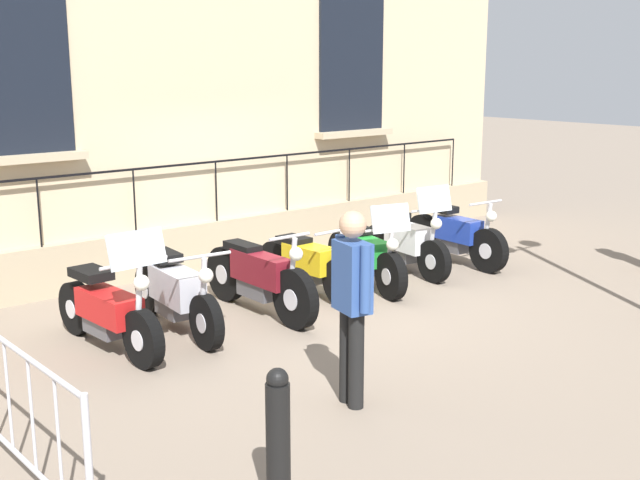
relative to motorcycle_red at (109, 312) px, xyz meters
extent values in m
plane|color=gray|center=(-0.19, 2.88, -0.43)|extent=(60.00, 60.00, 0.00)
cube|color=#C6B28E|center=(-2.73, 2.88, 3.27)|extent=(0.60, 12.71, 7.40)
cube|color=tan|center=(-2.35, 2.88, -0.08)|extent=(0.20, 12.71, 0.69)
cube|color=black|center=(-2.41, 5.68, 2.69)|extent=(0.06, 1.39, 2.46)
cube|color=tan|center=(-2.33, 5.68, 1.41)|extent=(0.24, 1.59, 0.10)
cube|color=black|center=(-2.41, 0.09, 2.69)|extent=(0.06, 1.39, 2.46)
cube|color=tan|center=(-2.33, 0.09, 1.41)|extent=(0.24, 1.59, 0.10)
cube|color=black|center=(-2.31, 2.88, 1.15)|extent=(0.03, 10.68, 0.03)
cylinder|color=black|center=(-2.31, 0.21, 0.71)|extent=(0.02, 0.02, 0.89)
cylinder|color=black|center=(-2.31, 1.55, 0.71)|extent=(0.02, 0.02, 0.89)
cylinder|color=black|center=(-2.31, 2.88, 0.71)|extent=(0.02, 0.02, 0.89)
cylinder|color=black|center=(-2.31, 4.22, 0.71)|extent=(0.02, 0.02, 0.89)
cylinder|color=black|center=(-2.31, 5.55, 0.71)|extent=(0.02, 0.02, 0.89)
cylinder|color=black|center=(-2.31, 6.89, 0.71)|extent=(0.02, 0.02, 0.89)
cylinder|color=black|center=(-2.31, 8.22, 0.71)|extent=(0.02, 0.02, 0.89)
cylinder|color=black|center=(0.68, 0.03, -0.12)|extent=(0.61, 0.17, 0.60)
cylinder|color=silver|center=(0.68, 0.03, -0.12)|extent=(0.22, 0.16, 0.21)
cylinder|color=black|center=(-0.74, -0.04, -0.12)|extent=(0.61, 0.17, 0.60)
cylinder|color=silver|center=(-0.74, -0.04, -0.12)|extent=(0.22, 0.16, 0.21)
cube|color=red|center=(0.02, 0.00, 0.07)|extent=(0.90, 0.39, 0.30)
cube|color=#4C4C51|center=(-0.08, -0.01, -0.16)|extent=(0.54, 0.30, 0.21)
cube|color=black|center=(-0.33, -0.02, 0.36)|extent=(0.51, 0.33, 0.10)
cylinder|color=silver|center=(0.63, 0.03, 0.26)|extent=(0.16, 0.07, 0.78)
cylinder|color=silver|center=(0.58, 0.03, 0.64)|extent=(0.08, 0.75, 0.04)
sphere|color=white|center=(0.70, 0.03, 0.46)|extent=(0.16, 0.16, 0.16)
cylinder|color=silver|center=(-0.26, 0.17, -0.26)|extent=(0.80, 0.12, 0.08)
cube|color=silver|center=(0.64, 0.03, 0.79)|extent=(0.15, 0.62, 0.36)
cylinder|color=black|center=(0.65, 0.80, -0.12)|extent=(0.61, 0.18, 0.60)
cylinder|color=silver|center=(0.65, 0.80, -0.12)|extent=(0.22, 0.16, 0.21)
cylinder|color=black|center=(-0.87, 0.94, -0.12)|extent=(0.61, 0.18, 0.60)
cylinder|color=silver|center=(-0.87, 0.94, -0.12)|extent=(0.22, 0.16, 0.21)
cube|color=#B2B2BC|center=(-0.06, 0.87, 0.11)|extent=(0.88, 0.41, 0.38)
cube|color=#4C4C51|center=(-0.16, 0.88, -0.15)|extent=(0.54, 0.31, 0.21)
cube|color=black|center=(-0.41, 0.90, 0.39)|extent=(0.51, 0.34, 0.10)
cylinder|color=silver|center=(0.60, 0.80, 0.23)|extent=(0.16, 0.07, 0.71)
cylinder|color=silver|center=(0.55, 0.81, 0.58)|extent=(0.10, 0.72, 0.04)
sphere|color=white|center=(0.67, 0.80, 0.40)|extent=(0.16, 0.16, 0.16)
cylinder|color=silver|center=(-0.31, 1.07, -0.26)|extent=(0.78, 0.15, 0.08)
cylinder|color=black|center=(0.72, 1.95, -0.07)|extent=(0.71, 0.15, 0.71)
cylinder|color=silver|center=(0.72, 1.95, -0.07)|extent=(0.25, 0.16, 0.25)
cylinder|color=black|center=(-0.73, 1.97, -0.07)|extent=(0.71, 0.15, 0.71)
cylinder|color=silver|center=(-0.73, 1.97, -0.07)|extent=(0.25, 0.16, 0.25)
cube|color=maroon|center=(0.04, 1.96, 0.15)|extent=(0.96, 0.27, 0.36)
cube|color=#4C4C51|center=(-0.06, 1.96, -0.11)|extent=(0.58, 0.21, 0.25)
cube|color=black|center=(-0.34, 1.97, 0.35)|extent=(0.54, 0.24, 0.10)
cylinder|color=silver|center=(0.67, 1.95, 0.28)|extent=(0.16, 0.06, 0.72)
cylinder|color=silver|center=(0.62, 1.95, 0.64)|extent=(0.04, 0.56, 0.04)
sphere|color=white|center=(0.74, 1.95, 0.46)|extent=(0.16, 0.16, 0.16)
cylinder|color=silver|center=(-0.24, 2.11, -0.23)|extent=(0.87, 0.09, 0.08)
cylinder|color=black|center=(0.45, 2.92, -0.11)|extent=(0.63, 0.12, 0.63)
cylinder|color=silver|center=(0.45, 2.92, -0.11)|extent=(0.22, 0.13, 0.22)
cylinder|color=black|center=(-0.87, 2.88, -0.11)|extent=(0.63, 0.12, 0.63)
cylinder|color=silver|center=(-0.87, 2.88, -0.11)|extent=(0.22, 0.13, 0.22)
cube|color=gold|center=(-0.16, 2.90, 0.09)|extent=(0.77, 0.35, 0.33)
cube|color=#4C4C51|center=(-0.26, 2.90, -0.15)|extent=(0.46, 0.28, 0.22)
cube|color=black|center=(-0.48, 2.89, 0.27)|extent=(0.43, 0.31, 0.10)
cylinder|color=silver|center=(0.40, 2.92, 0.21)|extent=(0.16, 0.06, 0.66)
cylinder|color=silver|center=(0.35, 2.91, 0.53)|extent=(0.06, 0.73, 0.04)
sphere|color=white|center=(0.47, 2.92, 0.35)|extent=(0.16, 0.16, 0.16)
cylinder|color=silver|center=(-0.41, 3.07, -0.25)|extent=(0.68, 0.10, 0.08)
cylinder|color=black|center=(0.62, 3.62, -0.12)|extent=(0.64, 0.29, 0.62)
cylinder|color=silver|center=(0.62, 3.62, -0.12)|extent=(0.25, 0.21, 0.22)
cylinder|color=black|center=(-0.73, 3.97, -0.12)|extent=(0.64, 0.29, 0.62)
cylinder|color=silver|center=(-0.73, 3.97, -0.12)|extent=(0.25, 0.21, 0.22)
cube|color=#1E842D|center=(-0.01, 3.78, 0.09)|extent=(0.85, 0.49, 0.33)
cube|color=#4C4C51|center=(-0.11, 3.80, -0.15)|extent=(0.52, 0.35, 0.22)
cube|color=black|center=(-0.33, 3.86, 0.32)|extent=(0.50, 0.38, 0.10)
cylinder|color=silver|center=(0.57, 3.63, 0.18)|extent=(0.17, 0.10, 0.61)
cylinder|color=silver|center=(0.52, 3.64, 0.49)|extent=(0.20, 0.65, 0.04)
sphere|color=white|center=(0.63, 3.61, 0.31)|extent=(0.16, 0.16, 0.16)
cylinder|color=silver|center=(-0.21, 4.00, -0.26)|extent=(0.71, 0.26, 0.08)
cube|color=silver|center=(0.58, 3.63, 0.64)|extent=(0.26, 0.56, 0.36)
cylinder|color=black|center=(0.43, 4.66, -0.13)|extent=(0.61, 0.20, 0.60)
cylinder|color=silver|center=(0.43, 4.66, -0.13)|extent=(0.23, 0.17, 0.21)
cylinder|color=black|center=(-0.84, 4.83, -0.13)|extent=(0.61, 0.20, 0.60)
cylinder|color=silver|center=(-0.84, 4.83, -0.13)|extent=(0.23, 0.17, 0.21)
cube|color=silver|center=(-0.16, 4.74, 0.10)|extent=(0.76, 0.41, 0.38)
cube|color=#4C4C51|center=(-0.26, 4.75, -0.16)|extent=(0.46, 0.31, 0.21)
cube|color=black|center=(-0.46, 4.78, 0.39)|extent=(0.44, 0.33, 0.10)
cylinder|color=silver|center=(0.38, 4.66, 0.23)|extent=(0.17, 0.08, 0.73)
cylinder|color=silver|center=(0.33, 4.67, 0.59)|extent=(0.13, 0.68, 0.04)
sphere|color=white|center=(0.45, 4.65, 0.41)|extent=(0.16, 0.16, 0.16)
cylinder|color=silver|center=(-0.36, 4.94, -0.26)|extent=(0.66, 0.17, 0.08)
cube|color=silver|center=(0.39, 4.66, 0.74)|extent=(0.20, 0.57, 0.36)
cylinder|color=black|center=(0.57, 5.67, -0.10)|extent=(0.66, 0.18, 0.65)
cylinder|color=silver|center=(0.57, 5.67, -0.10)|extent=(0.24, 0.18, 0.23)
cylinder|color=black|center=(-0.78, 5.77, -0.10)|extent=(0.66, 0.18, 0.65)
cylinder|color=silver|center=(-0.78, 5.77, -0.10)|extent=(0.24, 0.18, 0.23)
cube|color=#1E389E|center=(-0.05, 5.72, 0.11)|extent=(0.80, 0.35, 0.34)
cube|color=#4C4C51|center=(-0.15, 5.72, -0.13)|extent=(0.49, 0.27, 0.23)
cube|color=black|center=(-0.38, 5.74, 0.38)|extent=(0.46, 0.30, 0.10)
cylinder|color=silver|center=(0.52, 5.68, 0.25)|extent=(0.16, 0.07, 0.70)
cylinder|color=silver|center=(0.47, 5.68, 0.59)|extent=(0.08, 0.66, 0.04)
sphere|color=white|center=(0.59, 5.67, 0.41)|extent=(0.16, 0.16, 0.16)
cylinder|color=silver|center=(-0.29, 5.90, -0.25)|extent=(0.71, 0.13, 0.08)
cylinder|color=#B7B7BF|center=(3.24, -1.70, 0.10)|extent=(0.05, 0.05, 1.05)
cylinder|color=#B7B7BF|center=(2.11, -1.70, 0.59)|extent=(2.26, 0.06, 0.04)
cylinder|color=#B7B7BF|center=(2.11, -1.70, -0.28)|extent=(2.26, 0.06, 0.04)
cylinder|color=#B7B7BF|center=(1.88, -1.71, 0.17)|extent=(0.02, 0.02, 0.87)
cylinder|color=#B7B7BF|center=(2.33, -1.70, 0.17)|extent=(0.02, 0.02, 0.87)
cylinder|color=#B7B7BF|center=(2.79, -1.70, 0.17)|extent=(0.02, 0.02, 0.87)
cylinder|color=black|center=(3.65, -0.54, 0.04)|extent=(0.17, 0.17, 0.93)
sphere|color=black|center=(3.65, -0.54, 0.54)|extent=(0.15, 0.15, 0.15)
cylinder|color=black|center=(2.76, 1.01, 0.01)|extent=(0.14, 0.14, 0.88)
cylinder|color=black|center=(2.60, 1.04, 0.01)|extent=(0.14, 0.14, 0.88)
cube|color=#2D4C8C|center=(2.68, 1.03, 0.76)|extent=(0.40, 0.29, 0.62)
sphere|color=tan|center=(2.68, 1.03, 1.22)|extent=(0.24, 0.24, 0.24)
cylinder|color=#2D4C8C|center=(2.89, 0.98, 0.79)|extent=(0.09, 0.09, 0.59)
cylinder|color=#2D4C8C|center=(2.46, 1.07, 0.79)|extent=(0.09, 0.09, 0.59)
camera|label=1|loc=(7.60, -3.53, 2.58)|focal=44.89mm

